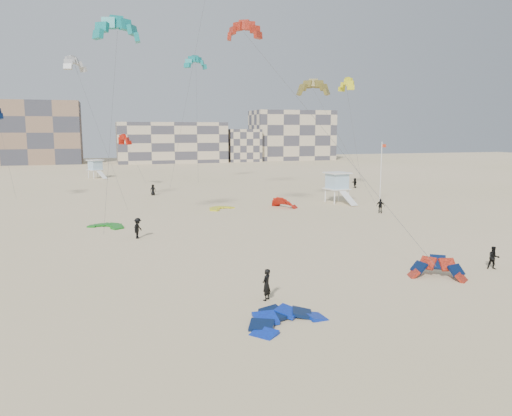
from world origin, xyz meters
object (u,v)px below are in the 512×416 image
object	(u,v)px
kite_ground_blue	(285,323)
kite_ground_orange	(437,278)
lifeguard_tower_near	(337,188)
kitesurfer_main	(266,285)

from	to	relation	value
kite_ground_blue	kite_ground_orange	distance (m)	13.22
kite_ground_orange	lifeguard_tower_near	bearing A→B (deg)	110.57
kite_ground_blue	lifeguard_tower_near	size ratio (longest dim) A/B	0.72
lifeguard_tower_near	kitesurfer_main	bearing A→B (deg)	-130.31
kite_ground_blue	lifeguard_tower_near	bearing A→B (deg)	38.54
kite_ground_blue	lifeguard_tower_near	xyz separation A→B (m)	(21.38, 38.26, 2.04)
kite_ground_orange	lifeguard_tower_near	distance (m)	34.95
kite_ground_blue	kite_ground_orange	size ratio (longest dim) A/B	1.22
kite_ground_orange	kitesurfer_main	world-z (taller)	kitesurfer_main
kitesurfer_main	kite_ground_blue	bearing A→B (deg)	43.23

